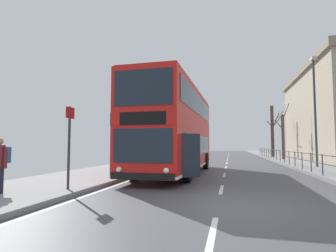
% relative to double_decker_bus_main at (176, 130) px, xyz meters
% --- Properties ---
extents(ground, '(15.80, 140.00, 0.20)m').
position_rel_double_decker_bus_main_xyz_m(ground, '(1.81, -7.28, -2.32)').
color(ground, '#47474C').
extents(double_decker_bus_main, '(3.18, 10.90, 4.52)m').
position_rel_double_decker_bus_main_xyz_m(double_decker_bus_main, '(0.00, 0.00, 0.00)').
color(double_decker_bus_main, red).
rests_on(double_decker_bus_main, ground).
extents(pedestrian_railing_far_kerb, '(0.05, 34.87, 0.99)m').
position_rel_double_decker_bus_main_xyz_m(pedestrian_railing_far_kerb, '(6.98, 9.55, -1.56)').
color(pedestrian_railing_far_kerb, '#2D3338').
rests_on(pedestrian_railing_far_kerb, ground).
extents(bus_stop_sign_near, '(0.08, 0.44, 2.64)m').
position_rel_double_decker_bus_main_xyz_m(bus_stop_sign_near, '(-2.19, -6.60, -0.60)').
color(bus_stop_sign_near, '#2D2D33').
rests_on(bus_stop_sign_near, ground).
extents(street_lamp_far_side, '(0.28, 0.60, 7.24)m').
position_rel_double_decker_bus_main_xyz_m(street_lamp_far_side, '(8.32, 5.03, 2.00)').
color(street_lamp_far_side, '#38383D').
rests_on(street_lamp_far_side, ground).
extents(bare_tree_far_00, '(1.31, 1.73, 5.59)m').
position_rel_double_decker_bus_main_xyz_m(bare_tree_far_00, '(8.12, 15.35, 0.15)').
color(bare_tree_far_00, '#4C3D2D').
rests_on(bare_tree_far_00, ground).
extents(bare_tree_far_01, '(2.21, 2.14, 6.26)m').
position_rel_double_decker_bus_main_xyz_m(bare_tree_far_01, '(7.94, 21.08, 0.96)').
color(bare_tree_far_01, '#423328').
rests_on(bare_tree_far_01, ground).
extents(background_building_00, '(12.66, 16.60, 10.51)m').
position_rel_double_decker_bus_main_xyz_m(background_building_00, '(20.01, 36.68, 2.92)').
color(background_building_00, '#B2A899').
rests_on(background_building_00, ground).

